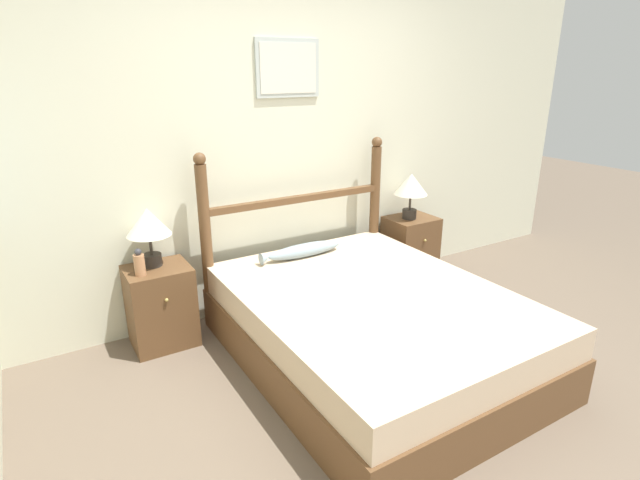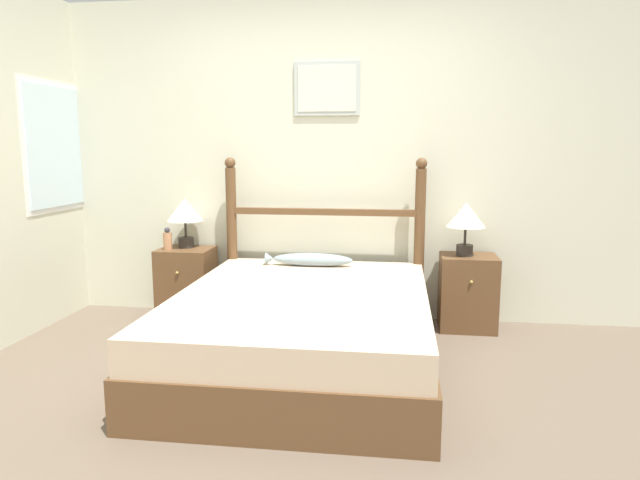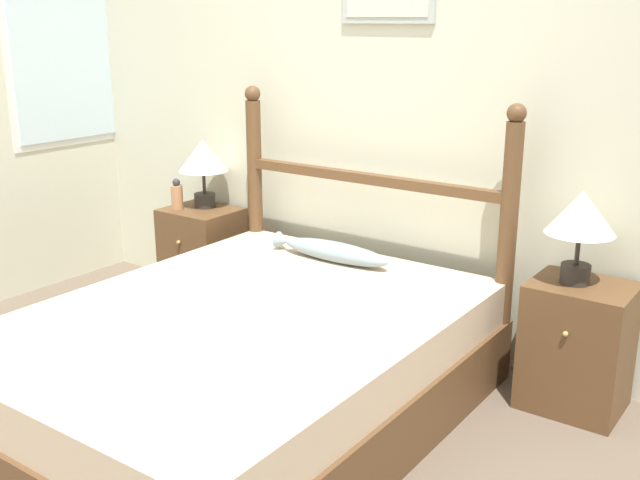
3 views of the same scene
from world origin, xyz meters
name	(u,v)px [view 2 (image 2 of 3)]	position (x,y,z in m)	size (l,w,h in m)	color
ground_plane	(283,404)	(0.00, 0.00, 0.00)	(16.00, 16.00, 0.00)	brown
wall_back	(324,161)	(0.00, 1.73, 1.28)	(6.40, 0.08, 2.55)	beige
bed	(303,330)	(0.02, 0.56, 0.24)	(1.58, 2.07, 0.49)	brown
headboard	(324,234)	(0.02, 1.55, 0.70)	(1.59, 0.09, 1.31)	brown
nightstand_left	(187,283)	(-1.10, 1.49, 0.29)	(0.42, 0.38, 0.57)	brown
nightstand_right	(468,292)	(1.15, 1.49, 0.29)	(0.42, 0.38, 0.57)	brown
table_lamp_left	(185,212)	(-1.12, 1.54, 0.86)	(0.29, 0.29, 0.40)	#2D2823
table_lamp_right	(466,218)	(1.11, 1.49, 0.86)	(0.29, 0.29, 0.40)	#2D2823
bottle	(168,240)	(-1.22, 1.42, 0.65)	(0.07, 0.07, 0.18)	tan
fish_pillow	(310,260)	(-0.06, 1.35, 0.54)	(0.67, 0.13, 0.10)	#8499A3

